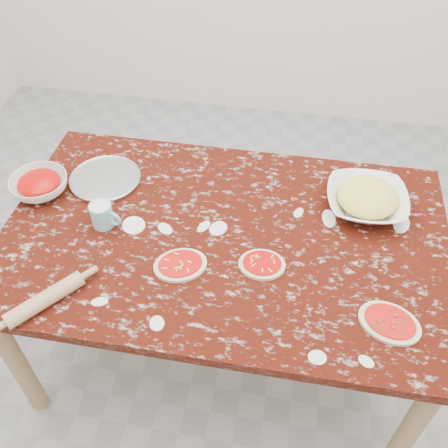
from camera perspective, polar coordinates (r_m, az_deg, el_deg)
ground at (r=2.38m, az=0.00°, el=-13.57°), size 4.00×4.00×0.00m
worktable at (r=1.84m, az=0.00°, el=-2.89°), size 1.60×1.00×0.75m
pizza_tray at (r=2.04m, az=-13.51°, el=5.04°), size 0.34×0.34×0.01m
sauce_bowl at (r=2.04m, az=-20.46°, el=4.19°), size 0.23×0.23×0.07m
cheese_bowl at (r=1.92m, az=16.06°, el=2.55°), size 0.32×0.32×0.07m
flour_mug at (r=1.83m, az=-13.81°, el=1.02°), size 0.12×0.08×0.09m
pizza_left at (r=1.68m, az=-5.05°, el=-4.71°), size 0.22×0.20×0.02m
pizza_mid at (r=1.68m, az=4.40°, el=-4.66°), size 0.17×0.14×0.02m
pizza_right at (r=1.62m, az=18.53°, el=-10.73°), size 0.23×0.20×0.02m
rolling_pin at (r=1.66m, az=-19.95°, el=-8.17°), size 0.20×0.24×0.05m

